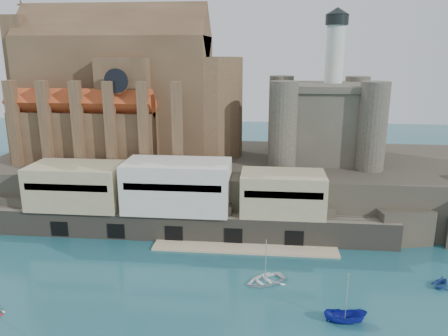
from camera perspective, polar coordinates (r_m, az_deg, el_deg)
ground at (r=56.75m, az=-0.40°, el=-18.32°), size 300.00×300.00×0.00m
promontory at (r=90.54m, az=2.09°, el=-1.82°), size 100.00×36.00×10.00m
quay at (r=76.09m, az=-6.24°, el=-4.33°), size 70.00×12.00×13.05m
church at (r=94.05m, az=-12.61°, el=9.17°), size 47.00×25.93×30.51m
castle_keep at (r=89.81m, az=12.73°, el=6.44°), size 21.20×21.20×29.30m
boat_2 at (r=56.92m, az=15.48°, el=-18.82°), size 1.97×1.92×5.02m
boat_6 at (r=63.25m, az=5.41°, el=-14.59°), size 3.40×4.24×5.98m
boat_7 at (r=68.71m, az=26.40°, el=-13.67°), size 3.45×3.36×3.47m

